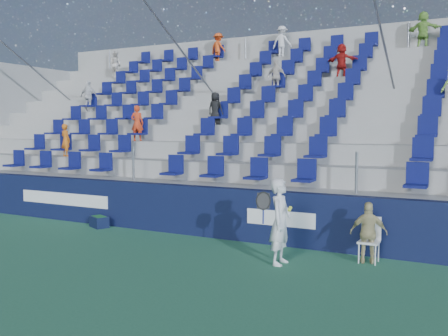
% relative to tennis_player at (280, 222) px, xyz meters
% --- Properties ---
extents(ground, '(70.00, 70.00, 0.00)m').
position_rel_tennis_player_xyz_m(ground, '(-2.03, -1.64, -0.83)').
color(ground, '#327551').
rests_on(ground, ground).
extents(sponsor_wall, '(24.00, 0.32, 1.20)m').
position_rel_tennis_player_xyz_m(sponsor_wall, '(-2.03, 1.51, -0.23)').
color(sponsor_wall, '#0F1538').
rests_on(sponsor_wall, ground).
extents(grandstand, '(24.00, 8.17, 6.63)m').
position_rel_tennis_player_xyz_m(grandstand, '(-2.03, 6.60, 1.31)').
color(grandstand, '#9B9B96').
rests_on(grandstand, ground).
extents(tennis_player, '(0.69, 0.64, 1.65)m').
position_rel_tennis_player_xyz_m(tennis_player, '(0.00, 0.00, 0.00)').
color(tennis_player, silver).
rests_on(tennis_player, ground).
extents(line_judge_chair, '(0.39, 0.40, 0.88)m').
position_rel_tennis_player_xyz_m(line_judge_chair, '(1.48, 1.00, -0.33)').
color(line_judge_chair, white).
rests_on(line_judge_chair, ground).
extents(line_judge, '(0.75, 0.45, 1.19)m').
position_rel_tennis_player_xyz_m(line_judge, '(1.48, 0.86, -0.23)').
color(line_judge, tan).
rests_on(line_judge, ground).
extents(ball_bin, '(0.62, 0.53, 0.30)m').
position_rel_tennis_player_xyz_m(ball_bin, '(-5.52, 1.11, -0.67)').
color(ball_bin, '#0E1534').
rests_on(ball_bin, ground).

